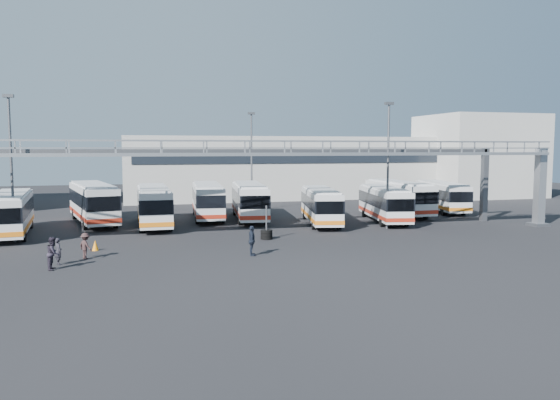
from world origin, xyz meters
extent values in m
plane|color=black|center=(0.00, 0.00, 0.00)|extent=(140.00, 140.00, 0.00)
cube|color=#93969B|center=(25.00, 5.00, 3.30)|extent=(0.70, 0.70, 6.60)
cube|color=#4C4F54|center=(25.00, 5.00, 0.12)|extent=(1.40, 1.40, 0.25)
cube|color=#93969B|center=(0.00, 5.00, 6.10)|extent=(50.00, 1.80, 0.22)
cube|color=#93969B|center=(0.00, 4.15, 7.05)|extent=(50.00, 0.10, 0.10)
cube|color=#93969B|center=(0.00, 5.85, 7.05)|extent=(50.00, 0.10, 0.10)
cube|color=#4C4F54|center=(0.00, 9.00, 6.30)|extent=(45.00, 0.50, 0.35)
cube|color=#9E9E99|center=(12.00, 38.00, 4.00)|extent=(42.00, 14.00, 8.00)
cube|color=#B2B2AD|center=(38.00, 32.00, 5.50)|extent=(14.00, 12.00, 11.00)
cylinder|color=#4C4F54|center=(-16.00, 8.00, 5.00)|extent=(0.18, 0.18, 10.00)
cube|color=#4C4F54|center=(-16.00, 8.00, 10.10)|extent=(0.70, 0.35, 0.22)
cylinder|color=#4C4F54|center=(12.00, 7.00, 5.00)|extent=(0.18, 0.18, 10.00)
cube|color=#4C4F54|center=(12.00, 7.00, 10.10)|extent=(0.70, 0.35, 0.22)
cylinder|color=#4C4F54|center=(4.00, 22.00, 5.00)|extent=(0.18, 0.18, 10.00)
cube|color=#4C4F54|center=(4.00, 22.00, 10.10)|extent=(0.70, 0.35, 0.22)
cube|color=silver|center=(-16.81, 11.27, 1.75)|extent=(3.37, 10.72, 2.64)
cube|color=black|center=(-16.81, 11.27, 2.06)|extent=(3.44, 10.79, 1.05)
cube|color=orange|center=(-16.81, 11.27, 0.81)|extent=(3.43, 10.78, 0.34)
cube|color=silver|center=(-16.81, 11.27, 3.14)|extent=(3.04, 9.65, 0.15)
cylinder|color=black|center=(-15.42, 8.01, 0.48)|extent=(0.38, 0.98, 0.96)
cylinder|color=black|center=(-18.20, 14.53, 0.48)|extent=(0.38, 0.98, 0.96)
cylinder|color=black|center=(-16.05, 14.73, 0.48)|extent=(0.38, 0.98, 0.96)
cube|color=silver|center=(-11.29, 16.50, 1.90)|extent=(4.89, 11.73, 2.86)
cube|color=black|center=(-11.29, 16.50, 2.24)|extent=(4.96, 11.80, 1.14)
cube|color=#9C2313|center=(-11.29, 16.50, 0.88)|extent=(4.95, 11.79, 0.36)
cube|color=silver|center=(-11.29, 16.50, 3.41)|extent=(4.40, 10.56, 0.17)
cylinder|color=black|center=(-11.70, 12.67, 0.52)|extent=(0.52, 1.08, 1.04)
cylinder|color=black|center=(-9.39, 13.15, 0.52)|extent=(0.52, 1.08, 1.04)
cylinder|color=black|center=(-13.20, 19.84, 0.52)|extent=(0.52, 1.08, 1.04)
cylinder|color=black|center=(-10.89, 20.32, 0.52)|extent=(0.52, 1.08, 1.04)
cube|color=silver|center=(-6.28, 13.54, 1.81)|extent=(2.48, 10.90, 2.72)
cube|color=black|center=(-6.28, 13.54, 2.13)|extent=(2.54, 10.96, 1.09)
cube|color=orange|center=(-6.28, 13.54, 0.84)|extent=(2.53, 10.95, 0.35)
cube|color=silver|center=(-6.28, 13.54, 3.25)|extent=(2.24, 9.81, 0.16)
cylinder|color=black|center=(-7.40, 10.06, 0.50)|extent=(0.30, 0.99, 0.99)
cylinder|color=black|center=(-5.16, 10.06, 0.50)|extent=(0.30, 0.99, 0.99)
cylinder|color=black|center=(-7.40, 17.03, 0.50)|extent=(0.30, 0.99, 0.99)
cylinder|color=black|center=(-5.16, 17.03, 0.50)|extent=(0.30, 0.99, 0.99)
cube|color=silver|center=(-1.25, 17.15, 1.77)|extent=(3.25, 10.84, 2.67)
cube|color=black|center=(-1.25, 17.15, 2.09)|extent=(3.32, 10.90, 1.07)
cube|color=#9C2313|center=(-1.25, 17.15, 0.83)|extent=(3.31, 10.89, 0.34)
cube|color=silver|center=(-1.25, 17.15, 3.18)|extent=(2.93, 9.75, 0.16)
cylinder|color=black|center=(-2.61, 13.83, 0.49)|extent=(0.37, 0.99, 0.97)
cylinder|color=black|center=(-0.43, 13.66, 0.49)|extent=(0.37, 0.99, 0.97)
cylinder|color=black|center=(-2.08, 20.65, 0.49)|extent=(0.37, 0.99, 0.97)
cylinder|color=black|center=(0.10, 20.47, 0.49)|extent=(0.37, 0.99, 0.97)
cube|color=silver|center=(2.36, 15.51, 1.80)|extent=(3.72, 11.08, 2.72)
cube|color=black|center=(2.36, 15.51, 2.12)|extent=(3.78, 11.15, 1.09)
cube|color=#9C2313|center=(2.36, 15.51, 0.84)|extent=(3.77, 11.14, 0.35)
cube|color=silver|center=(2.36, 15.51, 3.24)|extent=(3.35, 9.97, 0.16)
cylinder|color=black|center=(0.84, 12.19, 0.49)|extent=(0.41, 1.02, 0.99)
cylinder|color=black|center=(3.06, 11.93, 0.49)|extent=(0.41, 1.02, 0.99)
cylinder|color=black|center=(1.65, 19.09, 0.49)|extent=(0.41, 1.02, 0.99)
cylinder|color=black|center=(3.87, 18.83, 0.49)|extent=(0.41, 1.02, 0.99)
cube|color=silver|center=(7.71, 11.01, 1.66)|extent=(4.22, 10.28, 2.51)
cube|color=black|center=(7.71, 11.01, 1.96)|extent=(4.29, 10.35, 1.00)
cube|color=orange|center=(7.71, 11.01, 0.78)|extent=(4.28, 10.34, 0.32)
cube|color=silver|center=(7.71, 11.01, 2.99)|extent=(3.79, 9.25, 0.15)
cylinder|color=black|center=(6.07, 8.07, 0.46)|extent=(0.45, 0.95, 0.91)
cylinder|color=black|center=(8.07, 7.67, 0.46)|extent=(0.45, 0.95, 0.91)
cylinder|color=black|center=(7.34, 14.36, 0.46)|extent=(0.45, 0.95, 0.91)
cylinder|color=black|center=(9.34, 13.96, 0.46)|extent=(0.45, 0.95, 0.91)
cube|color=silver|center=(13.72, 11.07, 1.68)|extent=(4.21, 10.40, 2.54)
cube|color=black|center=(13.72, 11.07, 1.98)|extent=(4.28, 10.47, 1.01)
cube|color=#9C2313|center=(13.72, 11.07, 0.78)|extent=(4.27, 10.46, 0.32)
cube|color=silver|center=(13.72, 11.07, 3.02)|extent=(3.79, 9.36, 0.15)
cylinder|color=black|center=(12.08, 8.08, 0.46)|extent=(0.45, 0.96, 0.92)
cylinder|color=black|center=(14.11, 7.69, 0.46)|extent=(0.45, 0.96, 0.92)
cylinder|color=black|center=(13.33, 14.46, 0.46)|extent=(0.45, 0.96, 0.92)
cylinder|color=black|center=(15.36, 14.06, 0.46)|extent=(0.45, 0.96, 0.92)
cube|color=silver|center=(17.37, 15.38, 1.79)|extent=(2.66, 10.84, 2.70)
cube|color=black|center=(17.37, 15.38, 2.11)|extent=(2.72, 10.90, 1.08)
cube|color=#9C2313|center=(17.37, 15.38, 0.83)|extent=(2.71, 10.89, 0.34)
cube|color=silver|center=(17.37, 15.38, 3.22)|extent=(2.40, 9.76, 0.16)
cylinder|color=black|center=(16.20, 11.95, 0.49)|extent=(0.31, 0.99, 0.98)
cylinder|color=black|center=(18.41, 11.91, 0.49)|extent=(0.31, 0.99, 0.98)
cylinder|color=black|center=(16.33, 18.86, 0.49)|extent=(0.31, 0.99, 0.98)
cylinder|color=black|center=(18.54, 18.81, 0.49)|extent=(0.31, 0.99, 0.98)
cube|color=silver|center=(22.86, 16.52, 1.66)|extent=(4.13, 10.26, 2.50)
cube|color=black|center=(22.86, 16.52, 1.96)|extent=(4.20, 10.33, 1.00)
cube|color=orange|center=(22.86, 16.52, 0.77)|extent=(4.19, 10.31, 0.32)
cube|color=silver|center=(22.86, 16.52, 2.98)|extent=(3.72, 9.23, 0.15)
cylinder|color=black|center=(21.25, 13.56, 0.45)|extent=(0.44, 0.94, 0.91)
cylinder|color=black|center=(23.25, 13.18, 0.45)|extent=(0.44, 0.94, 0.91)
cylinder|color=black|center=(22.47, 19.85, 0.45)|extent=(0.44, 0.94, 0.91)
cylinder|color=black|center=(24.46, 19.47, 0.45)|extent=(0.44, 0.94, 0.91)
imported|color=black|center=(-12.09, -0.78, 0.76)|extent=(0.56, 0.66, 1.53)
imported|color=#25202C|center=(-12.20, -2.00, 0.89)|extent=(0.77, 0.94, 1.78)
imported|color=#322121|center=(-10.74, 0.56, 0.77)|extent=(1.07, 1.14, 1.55)
imported|color=black|center=(-1.04, -1.15, 0.93)|extent=(0.60, 1.14, 1.86)
cone|color=orange|center=(-10.36, 3.17, 0.34)|extent=(0.43, 0.43, 0.67)
cylinder|color=black|center=(1.27, 4.50, 0.12)|extent=(0.86, 0.86, 0.20)
cylinder|color=black|center=(1.27, 4.50, 0.35)|extent=(0.86, 0.86, 0.20)
cylinder|color=black|center=(1.27, 4.50, 0.57)|extent=(0.86, 0.86, 0.20)
cylinder|color=#4C4F54|center=(1.27, 4.50, 1.22)|extent=(0.12, 0.12, 2.44)
camera|label=1|loc=(-8.00, -33.22, 6.53)|focal=35.00mm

